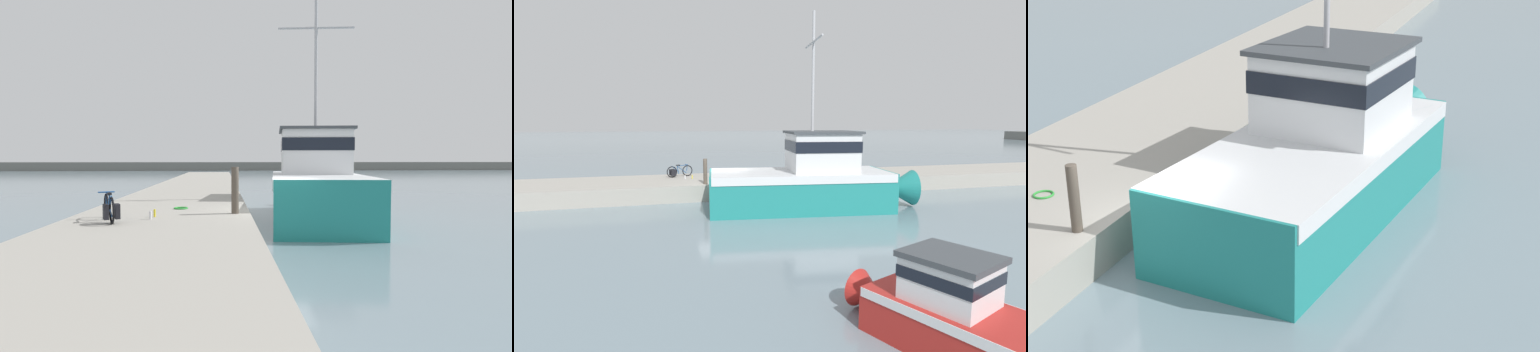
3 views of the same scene
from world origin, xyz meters
TOP-DOWN VIEW (x-y plane):
  - ground_plane at (0.00, 0.00)m, footprint 320.00×320.00m
  - fishing_boat_main at (2.35, 4.19)m, footprint 4.85×10.92m
  - mooring_post at (-1.33, -0.70)m, footprint 0.23×0.23m
  - hose_coil at (-3.13, 0.62)m, footprint 0.48×0.48m

SIDE VIEW (x-z plane):
  - ground_plane at x=0.00m, z-range 0.00..0.00m
  - hose_coil at x=-3.13m, z-range 0.94..0.99m
  - fishing_boat_main at x=2.35m, z-range -3.34..6.44m
  - mooring_post at x=-1.33m, z-range 0.94..2.38m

